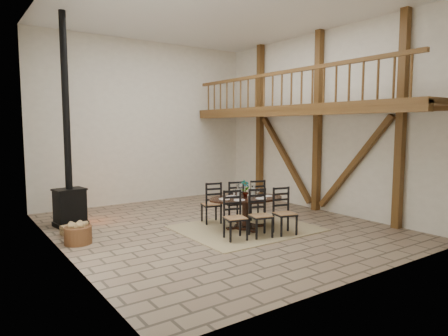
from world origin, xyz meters
TOP-DOWN VIEW (x-y plane):
  - ground at (0.00, 0.00)m, footprint 8.00×8.00m
  - room_shell at (1.19, 0.00)m, footprint 7.02×8.02m
  - rug at (0.44, -0.53)m, footprint 3.00×2.50m
  - dining_table at (0.44, -0.53)m, footprint 2.04×2.30m
  - wood_stove at (-2.85, 2.09)m, footprint 0.77×0.64m
  - log_basket at (-3.10, 0.47)m, footprint 0.54×0.54m
  - log_stack at (-3.07, 1.18)m, footprint 0.39×0.49m

SIDE VIEW (x-z plane):
  - ground at x=0.00m, z-range 0.00..0.00m
  - rug at x=0.44m, z-range 0.00..0.02m
  - log_stack at x=-3.07m, z-range 0.00..0.22m
  - log_basket at x=-3.10m, z-range -0.03..0.42m
  - dining_table at x=0.44m, z-range -0.18..0.96m
  - wood_stove at x=-2.85m, z-range -1.39..3.61m
  - room_shell at x=1.19m, z-range 0.51..5.52m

